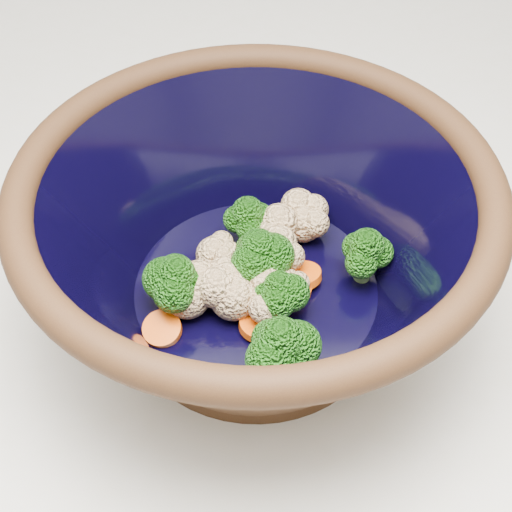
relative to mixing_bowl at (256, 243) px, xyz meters
name	(u,v)px	position (x,y,z in m)	size (l,w,h in m)	color
mixing_bowl	(256,243)	(0.00, 0.00, 0.00)	(0.38, 0.38, 0.14)	black
vegetable_pile	(260,274)	(0.00, -0.01, -0.02)	(0.18, 0.16, 0.06)	#608442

